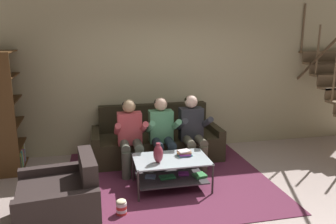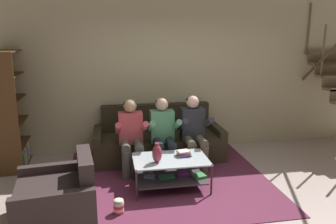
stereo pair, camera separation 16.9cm
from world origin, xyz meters
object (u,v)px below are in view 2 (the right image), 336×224
Objects in this scene: person_seated_right at (194,129)px; coffee_table at (171,169)px; popcorn_tub at (119,206)px; couch at (158,141)px; vase at (157,153)px; armchair at (59,199)px; person_seated_middle at (163,131)px; person_seated_left at (131,133)px; book_stack at (184,153)px; bookshelf at (11,124)px.

coffee_table is at bearing -125.98° from person_seated_right.
popcorn_tub is (-1.27, -1.28, -0.55)m from person_seated_right.
couch is 1.39m from vase.
armchair reaches higher than coffee_table.
popcorn_tub is at bearing -112.79° from couch.
person_seated_right reaches higher than person_seated_middle.
person_seated_right is 4.25× the size of vase.
person_seated_left is 1.41m from popcorn_tub.
person_seated_left reaches higher than popcorn_tub.
vase is 1.24× the size of book_stack.
popcorn_tub is at bearing -142.75° from coffee_table.
person_seated_right is 1.13× the size of coffee_table.
person_seated_right reaches higher than coffee_table.
bookshelf reaches higher than person_seated_right.
book_stack is at bearing -116.20° from person_seated_right.
person_seated_middle reaches higher than armchair.
person_seated_right is at bearing -10.78° from bookshelf.
vase is 0.87m from popcorn_tub.
person_seated_middle is 0.78m from coffee_table.
vase reaches higher than book_stack.
person_seated_right is 2.99m from bookshelf.
person_seated_middle is at bearing 0.10° from person_seated_left.
popcorn_tub is at bearing -101.26° from person_seated_left.
bookshelf reaches higher than coffee_table.
person_seated_left is at bearing -133.40° from couch.
book_stack is at bearing 34.18° from popcorn_tub.
popcorn_tub is at bearing -134.79° from person_seated_right.
person_seated_left is 0.99× the size of person_seated_middle.
couch is at bearing 46.60° from person_seated_left.
armchair is at bearing -157.67° from coffee_table.
book_stack is 2.90m from bookshelf.
person_seated_left is 1.64m from armchair.
person_seated_left is 2.00m from bookshelf.
vase is at bearing -105.00° from person_seated_middle.
book_stack reaches higher than popcorn_tub.
book_stack is at bearing 20.24° from coffee_table.
person_seated_middle is (0.51, 0.00, 0.00)m from person_seated_left.
person_seated_middle is 1.58m from popcorn_tub.
vase reaches higher than coffee_table.
person_seated_right reaches higher than couch.
armchair is 5.28× the size of popcorn_tub.
couch is 1.17× the size of bookshelf.
couch is 9.90× the size of book_stack.
person_seated_middle is at bearing 41.71° from armchair.
person_seated_right is 5.97× the size of popcorn_tub.
coffee_table is 5.28× the size of popcorn_tub.
bookshelf reaches higher than armchair.
bookshelf is 9.60× the size of popcorn_tub.
armchair is at bearing -157.92° from book_stack.
person_seated_left is 1.02m from person_seated_right.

